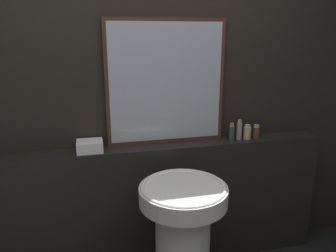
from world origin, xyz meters
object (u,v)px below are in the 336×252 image
Objects in this scene: lotion_bottle at (247,132)px; body_wash_bottle at (256,132)px; towel_stack at (90,146)px; mirror at (166,83)px; conditioner_bottle at (239,130)px; pedestal_sink at (183,239)px; shampoo_bottle at (232,132)px.

lotion_bottle reaches higher than body_wash_bottle.
body_wash_bottle is at bearing 0.00° from towel_stack.
mirror is 0.66m from towel_stack.
conditioner_bottle is at bearing 0.00° from towel_stack.
shampoo_bottle reaches higher than pedestal_sink.
shampoo_bottle is 1.22× the size of body_wash_bottle.
body_wash_bottle is at bearing 0.00° from shampoo_bottle.
body_wash_bottle is (0.14, 0.00, -0.02)m from conditioner_bottle.
mirror reaches higher than shampoo_bottle.
mirror is at bearing 174.18° from body_wash_bottle.
shampoo_bottle is (0.47, -0.07, -0.37)m from mirror.
shampoo_bottle is 0.06m from conditioner_bottle.
shampoo_bottle is at bearing 42.73° from pedestal_sink.
mirror is at bearing 173.48° from lotion_bottle.
towel_stack is at bearing 180.00° from conditioner_bottle.
mirror is 0.64m from conditioner_bottle.
conditioner_bottle is at bearing -7.32° from mirror.
lotion_bottle is at bearing -6.52° from mirror.
conditioner_bottle reaches higher than towel_stack.
conditioner_bottle is (0.53, -0.07, -0.36)m from mirror.
mirror is 0.71m from lotion_bottle.
towel_stack is 1.12× the size of conditioner_bottle.
shampoo_bottle is 1.16× the size of lotion_bottle.
shampoo_bottle is at bearing 180.00° from lotion_bottle.
lotion_bottle is (0.62, 0.46, 0.49)m from pedestal_sink.
conditioner_bottle is at bearing 0.00° from shampoo_bottle.
mirror is 7.85× the size of lotion_bottle.
pedestal_sink is at bearing -92.71° from mirror.
body_wash_bottle is (0.67, -0.07, -0.38)m from mirror.
mirror is 8.30× the size of body_wash_bottle.
conditioner_bottle reaches higher than pedestal_sink.
pedestal_sink is 6.77× the size of shampoo_bottle.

